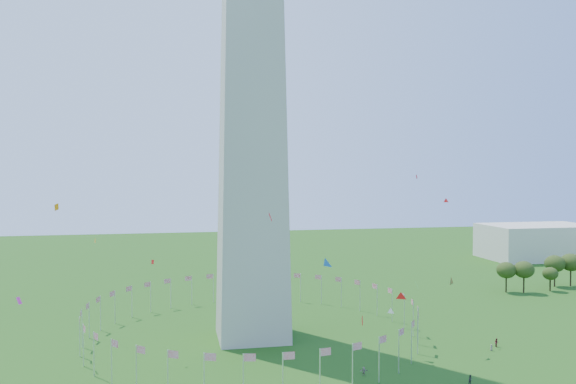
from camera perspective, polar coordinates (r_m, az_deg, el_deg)
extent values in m
cylinder|color=silver|center=(152.65, 11.74, -11.79)|extent=(0.24, 0.24, 9.00)
cylinder|color=silver|center=(158.65, 10.53, -11.25)|extent=(0.24, 0.24, 9.00)
cylinder|color=silver|center=(164.14, 9.04, -10.79)|extent=(0.24, 0.24, 9.00)
cylinder|color=silver|center=(168.98, 7.33, -10.41)|extent=(0.24, 0.24, 9.00)
cylinder|color=silver|center=(173.10, 5.44, -10.11)|extent=(0.24, 0.24, 9.00)
cylinder|color=silver|center=(176.42, 3.41, -9.87)|extent=(0.24, 0.24, 9.00)
cylinder|color=silver|center=(178.90, 1.28, -9.70)|extent=(0.24, 0.24, 9.00)
cylinder|color=silver|center=(180.48, -0.91, -9.60)|extent=(0.24, 0.24, 9.00)
cylinder|color=silver|center=(181.16, -3.14, -9.55)|extent=(0.24, 0.24, 9.00)
cylinder|color=silver|center=(180.91, -5.38, -9.58)|extent=(0.24, 0.24, 9.00)
cylinder|color=silver|center=(179.74, -7.59, -9.66)|extent=(0.24, 0.24, 9.00)
cylinder|color=silver|center=(177.66, -9.75, -9.81)|extent=(0.24, 0.24, 9.00)
cylinder|color=silver|center=(174.72, -11.83, -10.03)|extent=(0.24, 0.24, 9.00)
cylinder|color=silver|center=(170.96, -13.78, -10.31)|extent=(0.24, 0.24, 9.00)
cylinder|color=silver|center=(166.44, -15.58, -10.66)|extent=(0.24, 0.24, 9.00)
cylinder|color=silver|center=(161.24, -17.17, -11.09)|extent=(0.24, 0.24, 9.00)
cylinder|color=silver|center=(155.46, -18.52, -11.60)|extent=(0.24, 0.24, 9.00)
cylinder|color=silver|center=(149.22, -19.55, -12.19)|extent=(0.24, 0.24, 9.00)
cylinder|color=silver|center=(142.65, -20.20, -12.86)|extent=(0.24, 0.24, 9.00)
cylinder|color=silver|center=(135.94, -20.40, -13.60)|extent=(0.24, 0.24, 9.00)
cylinder|color=silver|center=(129.27, -20.07, -14.42)|extent=(0.24, 0.24, 9.00)
cylinder|color=silver|center=(122.87, -19.12, -15.28)|extent=(0.24, 0.24, 9.00)
cylinder|color=silver|center=(116.99, -17.49, -16.16)|extent=(0.24, 0.24, 9.00)
cylinder|color=silver|center=(111.92, -15.15, -16.98)|extent=(0.24, 0.24, 9.00)
cylinder|color=silver|center=(107.92, -12.12, -17.69)|extent=(0.24, 0.24, 9.00)
cylinder|color=silver|center=(105.25, -8.52, -18.18)|extent=(0.24, 0.24, 9.00)
cylinder|color=silver|center=(104.08, -4.56, -18.40)|extent=(0.24, 0.24, 9.00)
cylinder|color=silver|center=(104.52, -0.53, -18.31)|extent=(0.24, 0.24, 9.00)
cylinder|color=silver|center=(106.52, 3.26, -17.91)|extent=(0.24, 0.24, 9.00)
cylinder|color=silver|center=(109.94, 6.57, -17.28)|extent=(0.24, 0.24, 9.00)
cylinder|color=silver|center=(114.55, 9.24, -16.49)|extent=(0.24, 0.24, 9.00)
cylinder|color=silver|center=(120.09, 11.19, -15.62)|extent=(0.24, 0.24, 9.00)
cylinder|color=silver|center=(126.29, 12.44, -14.74)|extent=(0.24, 0.24, 9.00)
cylinder|color=silver|center=(132.86, 13.04, -13.90)|extent=(0.24, 0.24, 9.00)
cylinder|color=silver|center=(139.58, 13.07, -13.12)|extent=(0.24, 0.24, 9.00)
cylinder|color=silver|center=(146.24, 12.61, -12.41)|extent=(0.24, 0.24, 9.00)
cube|color=beige|center=(292.01, 24.02, -4.62)|extent=(50.00, 30.00, 16.00)
imported|color=gray|center=(119.21, 7.71, -17.58)|extent=(1.69, 0.94, 1.72)
imported|color=slate|center=(140.96, 19.96, -14.63)|extent=(0.78, 0.60, 1.44)
imported|color=#272727|center=(119.02, 18.06, -17.65)|extent=(1.09, 0.96, 1.88)
imported|color=maroon|center=(144.19, 20.43, -14.14)|extent=(0.84, 1.04, 2.03)
plane|color=red|center=(129.04, 11.41, -10.39)|extent=(1.91, 2.21, 2.58)
plane|color=orange|center=(115.17, -22.45, -1.42)|extent=(0.25, 1.56, 1.55)
plane|color=orange|center=(146.07, -19.01, -4.71)|extent=(0.44, 1.62, 1.68)
plane|color=red|center=(128.14, -13.59, -6.92)|extent=(0.95, 0.64, 1.12)
plane|color=red|center=(105.82, -1.80, -2.56)|extent=(1.63, 1.25, 1.91)
plane|color=red|center=(144.60, 12.94, 1.52)|extent=(0.81, 0.94, 1.21)
plane|color=green|center=(100.98, 12.94, -9.15)|extent=(0.76, 1.67, 1.49)
plane|color=white|center=(130.82, 10.40, -11.84)|extent=(1.35, 1.10, 1.55)
plane|color=red|center=(123.54, 7.56, -12.85)|extent=(2.10, 0.42, 2.11)
plane|color=#CC2699|center=(137.33, -25.65, -9.92)|extent=(0.87, 1.85, 1.64)
plane|color=red|center=(149.90, 15.75, -0.87)|extent=(1.17, 0.69, 1.21)
plane|color=yellow|center=(133.88, 16.27, -8.74)|extent=(1.59, 1.31, 1.95)
plane|color=blue|center=(108.27, 3.98, -7.27)|extent=(1.51, 2.73, 2.53)
ellipsoid|color=#364D19|center=(206.27, 21.29, -8.10)|extent=(6.51, 6.51, 10.17)
ellipsoid|color=#364D19|center=(207.76, 22.84, -7.99)|extent=(6.76, 6.76, 10.57)
ellipsoid|color=#364D19|center=(214.61, 25.09, -8.05)|extent=(5.16, 5.16, 8.06)
ellipsoid|color=#364D19|center=(223.21, 25.47, -7.28)|extent=(7.06, 7.06, 11.04)
ellipsoid|color=#364D19|center=(226.58, 26.79, -7.11)|extent=(7.35, 7.35, 11.48)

